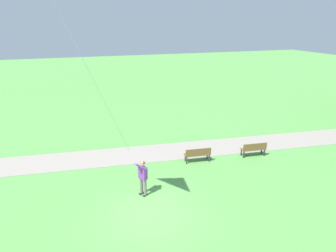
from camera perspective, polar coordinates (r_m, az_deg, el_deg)
The scene contains 5 objects.
ground_plane at distance 12.36m, azimuth -3.66°, elevation -17.32°, with size 120.00×120.00×0.00m, color #569947.
walkway_path at distance 17.35m, azimuth -2.02°, elevation -5.42°, with size 2.40×32.00×0.02m, color gray.
person_kite_flyer at distance 12.92m, azimuth -5.22°, elevation -9.95°, with size 0.53×0.62×1.83m.
park_bench_near_walkway at distance 16.11m, azimuth 6.08°, elevation -5.66°, with size 0.61×1.54×0.88m.
park_bench_far_walkway at distance 17.45m, azimuth 17.11°, elevation -4.39°, with size 0.61×1.54×0.88m.
Camera 1 is at (9.49, -2.40, 7.55)m, focal length 29.87 mm.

